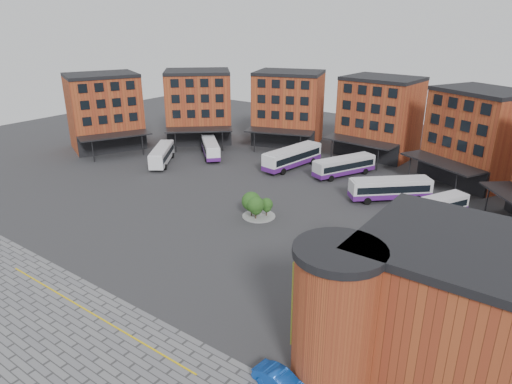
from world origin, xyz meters
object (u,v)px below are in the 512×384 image
Objects in this scene: tree_island at (255,205)px; bus_d at (344,166)px; blue_car at (281,382)px; bus_a at (162,154)px; bus_f at (435,207)px; bus_c at (292,157)px; bus_b at (210,148)px; bus_e at (390,189)px.

bus_d is (1.91, 22.33, -0.14)m from tree_island.
blue_car is at bearing -44.45° from bus_d.
bus_a is 46.68m from bus_f.
bus_c is at bearing -168.28° from bus_f.
bus_c is (16.20, 3.15, 0.28)m from bus_b.
tree_island reaches higher than bus_b.
tree_island is at bearing -79.08° from bus_e.
bus_b reaches higher than blue_car.
bus_c is at bearing 109.22° from tree_island.
bus_e is (35.52, -1.44, 0.13)m from bus_b.
bus_c is at bearing -146.57° from bus_d.
bus_b is 0.75× the size of bus_c.
bus_a is 0.79× the size of bus_c.
blue_car is at bearing -91.16° from bus_b.
bus_c is 19.86m from bus_e.
bus_a is (-27.43, 9.15, -0.03)m from tree_island.
bus_a is at bearing -122.42° from bus_e.
tree_island reaches higher than bus_a.
bus_e is at bearing 53.68° from tree_island.
bus_b reaches higher than bus_f.
tree_island reaches higher than bus_e.
bus_a is 40.10m from bus_e.
bus_c reaches higher than bus_e.
bus_a is at bearing -147.38° from bus_f.
bus_e is 7.47m from bus_f.
bus_e reaches higher than bus_f.
bus_f is at bearing -52.77° from bus_b.
bus_e is (39.45, 7.19, -0.05)m from bus_a.
blue_car is (18.98, -22.91, -1.13)m from tree_island.
tree_island is 0.34× the size of bus_c.
bus_c is (-7.30, 20.94, 0.08)m from tree_island.
blue_car is (-0.05, -36.69, -0.82)m from bus_f.
bus_f is (46.45, 4.63, -0.28)m from bus_a.
bus_a is at bearing 161.55° from tree_island.
bus_e reaches higher than bus_b.
tree_island is 0.43× the size of bus_a.
bus_a is 1.02× the size of bus_f.
bus_b is at bearing -158.45° from bus_f.
tree_island is 22.41m from bus_d.
bus_b is 25.81m from bus_d.
tree_island reaches higher than bus_f.
blue_car is (42.48, -40.70, -0.93)m from bus_b.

